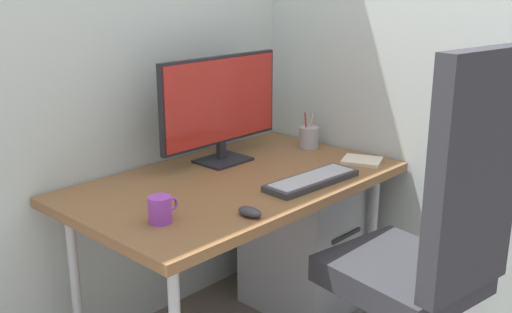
% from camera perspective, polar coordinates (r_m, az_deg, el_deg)
% --- Properties ---
extents(desk, '(1.32, 0.79, 0.71)m').
position_cam_1_polar(desk, '(2.41, -1.99, -3.24)').
color(desk, brown).
rests_on(desk, ground_plane).
extents(office_chair, '(0.64, 0.64, 1.28)m').
position_cam_1_polar(office_chair, '(2.14, 16.34, -7.32)').
color(office_chair, black).
rests_on(office_chair, ground_plane).
extents(filing_cabinet, '(0.40, 0.47, 0.59)m').
position_cam_1_polar(filing_cabinet, '(2.82, 4.46, -8.33)').
color(filing_cabinet, '#9EA0A5').
rests_on(filing_cabinet, ground_plane).
extents(monitor, '(0.64, 0.17, 0.46)m').
position_cam_1_polar(monitor, '(2.56, -3.36, 4.96)').
color(monitor, black).
rests_on(monitor, desk).
extents(keyboard, '(0.43, 0.16, 0.03)m').
position_cam_1_polar(keyboard, '(2.35, 5.30, -2.25)').
color(keyboard, '#333338').
rests_on(keyboard, desk).
extents(mouse, '(0.05, 0.10, 0.03)m').
position_cam_1_polar(mouse, '(2.03, -0.59, -5.25)').
color(mouse, '#333338').
rests_on(mouse, desk).
extents(pen_holder, '(0.09, 0.09, 0.17)m').
position_cam_1_polar(pen_holder, '(2.83, 5.02, 1.85)').
color(pen_holder, '#9EA0A5').
rests_on(pen_holder, desk).
extents(notebook, '(0.19, 0.20, 0.01)m').
position_cam_1_polar(notebook, '(2.65, 9.97, -0.38)').
color(notebook, beige).
rests_on(notebook, desk).
extents(coffee_mug, '(0.11, 0.08, 0.09)m').
position_cam_1_polar(coffee_mug, '(1.99, -9.02, -4.95)').
color(coffee_mug, purple).
rests_on(coffee_mug, desk).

